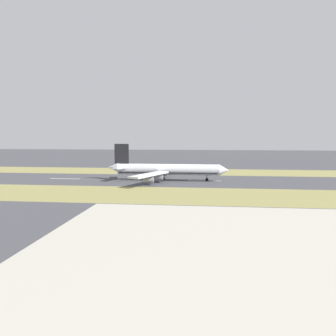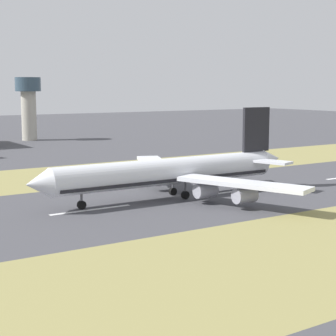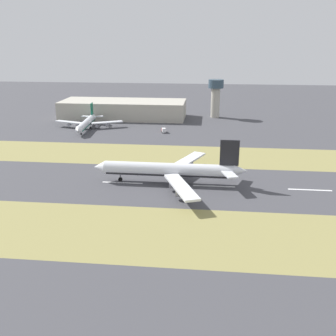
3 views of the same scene
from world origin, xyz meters
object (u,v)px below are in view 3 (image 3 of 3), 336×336
airplane_main_jet (172,170)px  airplane_parked_apron (87,123)px  terminal_building (123,109)px  control_tower (216,94)px  service_truck (164,130)px

airplane_main_jet → airplane_parked_apron: airplane_main_jet is taller
terminal_building → control_tower: (9.76, -72.49, 11.58)m
service_truck → control_tower: bearing=-30.7°
terminal_building → airplane_parked_apron: 46.65m
airplane_parked_apron → service_truck: airplane_parked_apron is taller
airplane_parked_apron → service_truck: 54.76m
terminal_building → airplane_parked_apron: (-43.56, 16.55, -2.20)m
control_tower → service_truck: bearing=149.3°
service_truck → airplane_main_jet: bearing=-171.0°
control_tower → airplane_main_jet: bearing=172.9°
terminal_building → control_tower: control_tower is taller
airplane_parked_apron → service_truck: (-4.82, -54.47, -2.91)m
terminal_building → control_tower: 74.05m
airplane_main_jet → airplane_parked_apron: (101.39, 69.78, -1.45)m
airplane_parked_apron → airplane_main_jet: bearing=-145.5°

